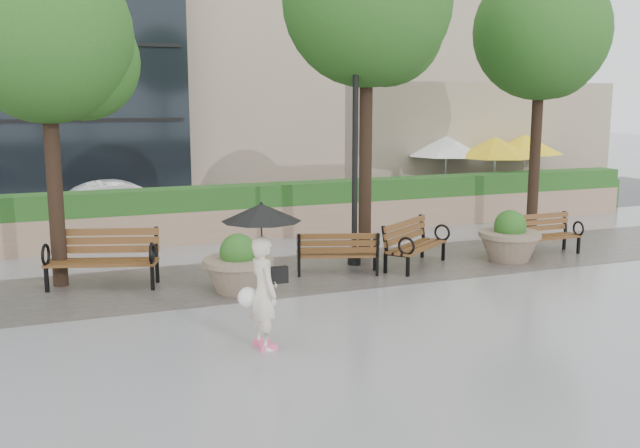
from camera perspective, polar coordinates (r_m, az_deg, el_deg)
name	(u,v)px	position (r m, az deg, el deg)	size (l,w,h in m)	color
ground	(344,317)	(11.63, 1.91, -7.48)	(100.00, 100.00, 0.00)	gray
cobble_strip	(284,275)	(14.32, -2.89, -4.08)	(28.00, 3.20, 0.01)	#383330
hedge_wall	(232,213)	(17.95, -7.02, 0.90)	(24.00, 0.80, 1.35)	#9B7D64
cafe_wall	(486,143)	(24.55, 13.11, 6.30)	(10.00, 0.60, 4.00)	tan
cafe_hedge	(511,199)	(22.64, 15.07, 1.97)	(8.00, 0.50, 0.90)	#21521B
asphalt_street	(199,215)	(21.90, -9.64, 0.73)	(40.00, 7.00, 0.00)	black
bench_1	(103,271)	(13.91, -16.95, -3.60)	(2.14, 1.37, 1.08)	brown
bench_2	(337,262)	(14.32, 1.41, -3.03)	(1.74, 1.14, 0.88)	brown
bench_3	(415,254)	(15.06, 7.62, -2.36)	(1.87, 1.60, 0.96)	brown
bench_4	(543,243)	(16.85, 17.41, -1.46)	(1.69, 0.68, 0.90)	brown
planter_left	(238,269)	(13.07, -6.55, -3.62)	(1.29, 1.29, 1.08)	#7F6B56
planter_right	(509,241)	(15.99, 14.91, -1.33)	(1.33, 1.33, 1.12)	#7F6B56
lamppost	(355,174)	(14.85, 2.81, 4.04)	(0.28, 0.28, 4.40)	black
tree_0	(54,44)	(14.04, -20.49, 13.36)	(3.25, 3.12, 6.15)	black
tree_1	(372,9)	(15.83, 4.19, 16.76)	(3.66, 3.60, 7.30)	black
tree_2	(544,38)	(19.53, 17.49, 14.01)	(3.51, 3.42, 6.85)	black
patio_umb_white	(446,146)	(22.90, 10.07, 6.13)	(2.50, 2.50, 2.30)	black
patio_umb_yellow_a	(495,148)	(22.63, 13.85, 5.95)	(2.50, 2.50, 2.30)	black
patio_umb_yellow_b	(524,145)	(24.35, 16.04, 6.12)	(2.50, 2.50, 2.30)	black
car_right	(124,202)	(20.92, -15.45, 1.72)	(1.26, 3.62, 1.19)	silver
pedestrian	(263,261)	(9.99, -4.62, -2.99)	(1.12, 1.12, 2.06)	silver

